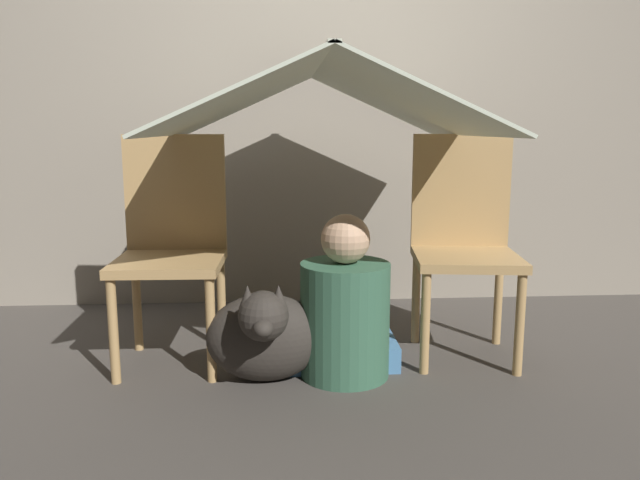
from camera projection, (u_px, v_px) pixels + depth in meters
ground_plane at (322, 370)px, 2.47m from camera, size 8.80×8.80×0.00m
wall_back at (308, 68)px, 3.25m from camera, size 7.00×0.05×2.50m
chair_left at (172, 240)px, 2.51m from camera, size 0.42×0.42×0.92m
chair_right at (464, 237)px, 2.59m from camera, size 0.46×0.46×0.92m
sheet_canopy at (320, 98)px, 2.37m from camera, size 1.20×1.26×0.28m
person_front at (345, 311)px, 2.38m from camera, size 0.34×0.34×0.63m
dog at (265, 334)px, 2.31m from camera, size 0.44×0.41×0.41m
floor_cushion at (337, 347)px, 2.58m from camera, size 0.46×0.37×0.10m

